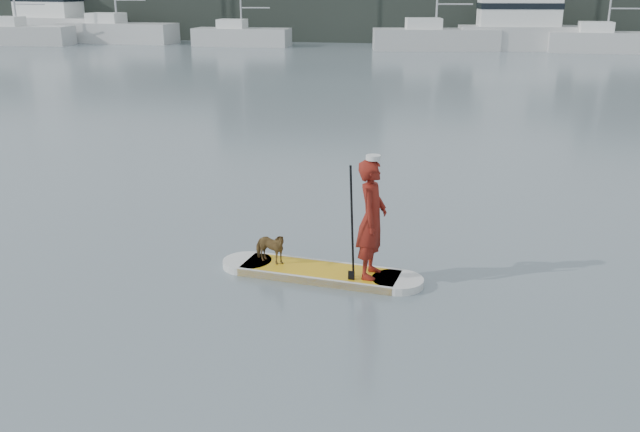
% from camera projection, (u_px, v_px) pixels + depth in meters
% --- Properties ---
extents(ground, '(140.00, 140.00, 0.00)m').
position_uv_depth(ground, '(133.00, 391.00, 8.10)').
color(ground, slate).
rests_on(ground, ground).
extents(paddleboard, '(3.28, 1.11, 0.12)m').
position_uv_depth(paddleboard, '(320.00, 272.00, 11.26)').
color(paddleboard, gold).
rests_on(paddleboard, ground).
extents(paddler, '(0.50, 0.70, 1.83)m').
position_uv_depth(paddler, '(372.00, 219.00, 10.72)').
color(paddler, maroon).
rests_on(paddler, paddleboard).
extents(white_cap, '(0.22, 0.22, 0.07)m').
position_uv_depth(white_cap, '(373.00, 158.00, 10.43)').
color(white_cap, silver).
rests_on(white_cap, paddler).
extents(dog, '(0.68, 0.48, 0.52)m').
position_uv_depth(dog, '(270.00, 248.00, 11.42)').
color(dog, brown).
rests_on(dog, paddleboard).
extents(paddle, '(0.10, 0.30, 2.00)m').
position_uv_depth(paddle, '(352.00, 238.00, 10.63)').
color(paddle, black).
rests_on(paddle, ground).
extents(sailboat_a, '(8.27, 3.22, 11.73)m').
position_uv_depth(sailboat_a, '(17.00, 34.00, 53.85)').
color(sailboat_a, silver).
rests_on(sailboat_a, ground).
extents(sailboat_b, '(9.42, 3.46, 13.74)m').
position_uv_depth(sailboat_b, '(117.00, 30.00, 55.58)').
color(sailboat_b, silver).
rests_on(sailboat_b, ground).
extents(sailboat_c, '(7.13, 2.41, 10.22)m').
position_uv_depth(sailboat_c, '(241.00, 35.00, 52.89)').
color(sailboat_c, silver).
rests_on(sailboat_c, ground).
extents(sailboat_d, '(8.94, 4.09, 12.69)m').
position_uv_depth(sailboat_d, '(434.00, 37.00, 49.60)').
color(sailboat_d, silver).
rests_on(sailboat_d, ground).
extents(sailboat_e, '(7.60, 2.49, 11.01)m').
position_uv_depth(sailboat_e, '(605.00, 40.00, 47.89)').
color(sailboat_e, silver).
rests_on(sailboat_e, ground).
extents(motor_yacht_a, '(10.16, 4.20, 5.92)m').
position_uv_depth(motor_yacht_a, '(526.00, 25.00, 49.47)').
color(motor_yacht_a, silver).
rests_on(motor_yacht_a, ground).
extents(motor_yacht_b, '(10.31, 5.21, 6.50)m').
position_uv_depth(motor_yacht_b, '(55.00, 16.00, 59.00)').
color(motor_yacht_b, silver).
rests_on(motor_yacht_b, ground).
extents(shore_mass, '(90.00, 6.00, 6.00)m').
position_uv_depth(shore_mass, '(420.00, 2.00, 56.63)').
color(shore_mass, black).
rests_on(shore_mass, ground).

